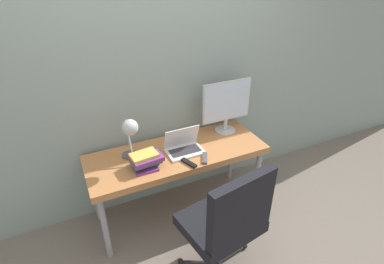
{
  "coord_description": "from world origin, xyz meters",
  "views": [
    {
      "loc": [
        -0.82,
        -1.74,
        2.16
      ],
      "look_at": [
        0.13,
        0.27,
        0.88
      ],
      "focal_mm": 28.0,
      "sensor_mm": 36.0,
      "label": 1
    }
  ],
  "objects_px": {
    "laptop": "(184,147)",
    "book_stack": "(145,160)",
    "monitor": "(227,104)",
    "desk_lamp": "(130,131)",
    "office_chair": "(228,220)"
  },
  "relations": [
    {
      "from": "desk_lamp",
      "to": "monitor",
      "type": "bearing_deg",
      "value": 9.93
    },
    {
      "from": "laptop",
      "to": "monitor",
      "type": "height_order",
      "value": "monitor"
    },
    {
      "from": "laptop",
      "to": "office_chair",
      "type": "bearing_deg",
      "value": -90.18
    },
    {
      "from": "desk_lamp",
      "to": "office_chair",
      "type": "height_order",
      "value": "desk_lamp"
    },
    {
      "from": "monitor",
      "to": "desk_lamp",
      "type": "xyz_separation_m",
      "value": [
        -0.97,
        -0.17,
        0.03
      ]
    },
    {
      "from": "office_chair",
      "to": "monitor",
      "type": "bearing_deg",
      "value": 60.77
    },
    {
      "from": "laptop",
      "to": "desk_lamp",
      "type": "bearing_deg",
      "value": -179.17
    },
    {
      "from": "book_stack",
      "to": "monitor",
      "type": "bearing_deg",
      "value": 15.25
    },
    {
      "from": "laptop",
      "to": "book_stack",
      "type": "bearing_deg",
      "value": -168.02
    },
    {
      "from": "laptop",
      "to": "monitor",
      "type": "distance_m",
      "value": 0.59
    },
    {
      "from": "monitor",
      "to": "desk_lamp",
      "type": "distance_m",
      "value": 0.98
    },
    {
      "from": "office_chair",
      "to": "book_stack",
      "type": "relative_size",
      "value": 3.89
    },
    {
      "from": "book_stack",
      "to": "laptop",
      "type": "bearing_deg",
      "value": 11.98
    },
    {
      "from": "monitor",
      "to": "desk_lamp",
      "type": "relative_size",
      "value": 1.2
    },
    {
      "from": "laptop",
      "to": "book_stack",
      "type": "relative_size",
      "value": 1.21
    }
  ]
}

